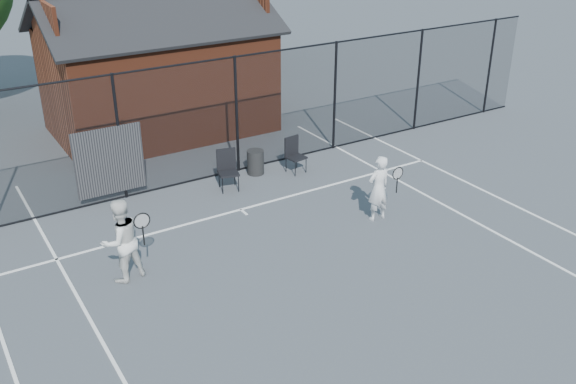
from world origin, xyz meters
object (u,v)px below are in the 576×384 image
player_front (379,188)px  chair_right (296,156)px  waste_bin (255,162)px  clubhouse (158,77)px  player_back (121,240)px  chair_left (228,171)px

player_front → chair_right: player_front is taller
chair_right → waste_bin: chair_right is taller
clubhouse → player_back: size_ratio=3.99×
clubhouse → chair_right: clubhouse is taller
clubhouse → player_front: (1.87, -7.97, -0.86)m
chair_right → waste_bin: size_ratio=1.45×
chair_right → chair_left: bearing=172.5°
chair_left → waste_bin: bearing=40.3°
chair_right → player_back: bearing=-163.5°
player_front → clubhouse: bearing=103.2°
clubhouse → chair_right: bearing=-70.7°
player_back → clubhouse: bearing=63.5°
waste_bin → clubhouse: bearing=100.1°
clubhouse → chair_left: 5.03m
player_front → chair_right: size_ratio=1.64×
clubhouse → chair_left: (-0.23, -4.90, -1.12)m
waste_bin → player_front: bearing=-73.1°
clubhouse → chair_left: size_ratio=6.68×
chair_left → waste_bin: (1.02, 0.50, -0.17)m
waste_bin → chair_right: bearing=-27.1°
chair_left → chair_right: size_ratio=1.07×
player_front → waste_bin: size_ratio=2.37×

